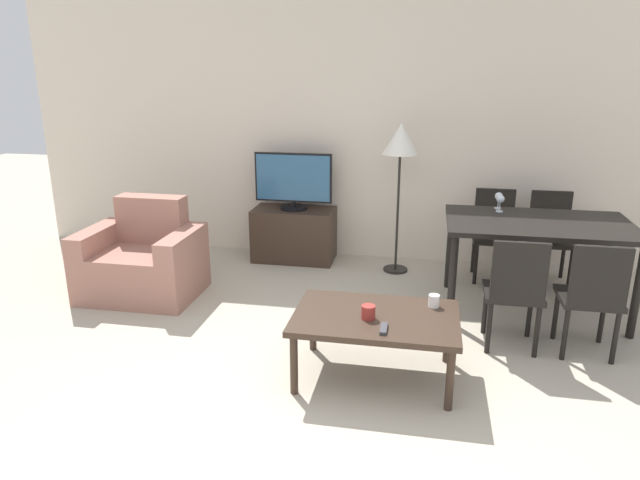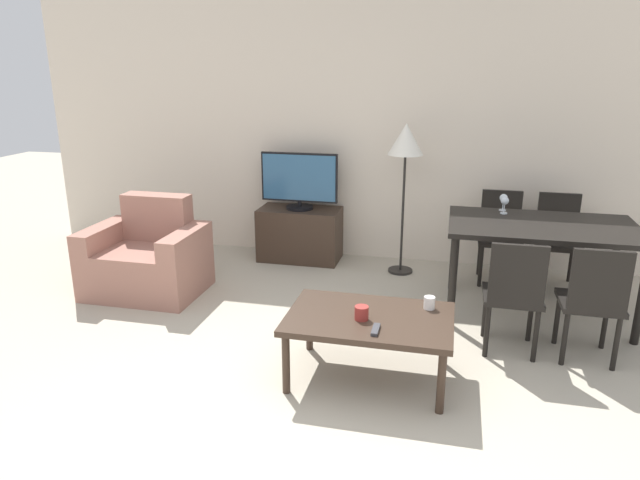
{
  "view_description": "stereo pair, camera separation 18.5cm",
  "coord_description": "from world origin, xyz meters",
  "px_view_note": "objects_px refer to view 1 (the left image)",
  "views": [
    {
      "loc": [
        0.68,
        -2.63,
        1.98
      ],
      "look_at": [
        -0.13,
        1.6,
        0.65
      ],
      "focal_mm": 32.0,
      "sensor_mm": 36.0,
      "label": 1
    },
    {
      "loc": [
        0.86,
        -2.59,
        1.98
      ],
      "look_at": [
        -0.13,
        1.6,
        0.65
      ],
      "focal_mm": 32.0,
      "sensor_mm": 36.0,
      "label": 2
    }
  ],
  "objects_px": {
    "dining_chair_near_right": "(592,294)",
    "cup_colored_far": "(368,312)",
    "tv_stand": "(294,234)",
    "floor_lamp": "(400,146)",
    "remote_primary": "(384,328)",
    "dining_chair_near": "(515,289)",
    "dining_chair_far_left": "(494,230)",
    "wine_glass_center": "(499,197)",
    "cup_white_near": "(434,301)",
    "armchair": "(143,262)",
    "dining_chair_far": "(550,233)",
    "coffee_table": "(376,322)",
    "dining_table": "(538,231)",
    "tv": "(293,181)",
    "wine_glass_left": "(500,200)"
  },
  "relations": [
    {
      "from": "dining_chair_near_right",
      "to": "cup_colored_far",
      "type": "bearing_deg",
      "value": -157.15
    },
    {
      "from": "tv_stand",
      "to": "dining_chair_near_right",
      "type": "relative_size",
      "value": 0.99
    },
    {
      "from": "floor_lamp",
      "to": "remote_primary",
      "type": "height_order",
      "value": "floor_lamp"
    },
    {
      "from": "dining_chair_near",
      "to": "remote_primary",
      "type": "xyz_separation_m",
      "value": [
        -0.86,
        -0.77,
        -0.02
      ]
    },
    {
      "from": "dining_chair_far_left",
      "to": "wine_glass_center",
      "type": "xyz_separation_m",
      "value": [
        -0.03,
        -0.39,
        0.4
      ]
    },
    {
      "from": "dining_chair_near_right",
      "to": "cup_white_near",
      "type": "relative_size",
      "value": 10.2
    },
    {
      "from": "armchair",
      "to": "dining_chair_far",
      "type": "xyz_separation_m",
      "value": [
        3.6,
        1.04,
        0.17
      ]
    },
    {
      "from": "coffee_table",
      "to": "cup_colored_far",
      "type": "xyz_separation_m",
      "value": [
        -0.04,
        -0.06,
        0.09
      ]
    },
    {
      "from": "dining_table",
      "to": "wine_glass_center",
      "type": "relative_size",
      "value": 9.97
    },
    {
      "from": "coffee_table",
      "to": "cup_colored_far",
      "type": "relative_size",
      "value": 11.89
    },
    {
      "from": "remote_primary",
      "to": "cup_white_near",
      "type": "height_order",
      "value": "cup_white_near"
    },
    {
      "from": "armchair",
      "to": "dining_chair_near_right",
      "type": "height_order",
      "value": "same"
    },
    {
      "from": "armchair",
      "to": "dining_table",
      "type": "bearing_deg",
      "value": 4.83
    },
    {
      "from": "tv_stand",
      "to": "remote_primary",
      "type": "relative_size",
      "value": 5.59
    },
    {
      "from": "dining_chair_far",
      "to": "wine_glass_center",
      "type": "bearing_deg",
      "value": -144.38
    },
    {
      "from": "tv",
      "to": "dining_chair_near_right",
      "type": "xyz_separation_m",
      "value": [
        2.5,
        -1.65,
        -0.37
      ]
    },
    {
      "from": "tv",
      "to": "cup_colored_far",
      "type": "relative_size",
      "value": 8.97
    },
    {
      "from": "wine_glass_center",
      "to": "floor_lamp",
      "type": "bearing_deg",
      "value": 157.27
    },
    {
      "from": "dining_chair_far_left",
      "to": "remote_primary",
      "type": "distance_m",
      "value": 2.45
    },
    {
      "from": "cup_colored_far",
      "to": "remote_primary",
      "type": "bearing_deg",
      "value": -52.76
    },
    {
      "from": "coffee_table",
      "to": "dining_chair_near",
      "type": "xyz_separation_m",
      "value": [
        0.92,
        0.56,
        0.08
      ]
    },
    {
      "from": "armchair",
      "to": "dining_table",
      "type": "height_order",
      "value": "armchair"
    },
    {
      "from": "tv",
      "to": "dining_chair_near_right",
      "type": "distance_m",
      "value": 3.02
    },
    {
      "from": "dining_chair_far",
      "to": "coffee_table",
      "type": "bearing_deg",
      "value": -124.51
    },
    {
      "from": "coffee_table",
      "to": "cup_white_near",
      "type": "bearing_deg",
      "value": 29.62
    },
    {
      "from": "cup_white_near",
      "to": "tv",
      "type": "bearing_deg",
      "value": 125.49
    },
    {
      "from": "coffee_table",
      "to": "wine_glass_center",
      "type": "relative_size",
      "value": 7.24
    },
    {
      "from": "dining_chair_far_left",
      "to": "coffee_table",
      "type": "bearing_deg",
      "value": -113.9
    },
    {
      "from": "armchair",
      "to": "dining_chair_far",
      "type": "distance_m",
      "value": 3.75
    },
    {
      "from": "coffee_table",
      "to": "dining_chair_far",
      "type": "xyz_separation_m",
      "value": [
        1.43,
        2.09,
        0.08
      ]
    },
    {
      "from": "tv_stand",
      "to": "dining_chair_far_left",
      "type": "relative_size",
      "value": 0.99
    },
    {
      "from": "floor_lamp",
      "to": "cup_white_near",
      "type": "relative_size",
      "value": 17.58
    },
    {
      "from": "remote_primary",
      "to": "dining_chair_far_left",
      "type": "bearing_deg",
      "value": 69.49
    },
    {
      "from": "wine_glass_center",
      "to": "remote_primary",
      "type": "bearing_deg",
      "value": -113.47
    },
    {
      "from": "remote_primary",
      "to": "cup_colored_far",
      "type": "bearing_deg",
      "value": 127.24
    },
    {
      "from": "dining_chair_near",
      "to": "dining_chair_far_left",
      "type": "xyz_separation_m",
      "value": [
        0.0,
        1.52,
        0.0
      ]
    },
    {
      "from": "coffee_table",
      "to": "dining_table",
      "type": "bearing_deg",
      "value": 48.31
    },
    {
      "from": "dining_table",
      "to": "cup_colored_far",
      "type": "xyz_separation_m",
      "value": [
        -1.22,
        -1.38,
        -0.2
      ]
    },
    {
      "from": "dining_chair_near_right",
      "to": "cup_colored_far",
      "type": "xyz_separation_m",
      "value": [
        -1.48,
        -0.62,
        0.01
      ]
    },
    {
      "from": "tv",
      "to": "wine_glass_left",
      "type": "height_order",
      "value": "tv"
    },
    {
      "from": "wine_glass_center",
      "to": "dining_chair_far_left",
      "type": "bearing_deg",
      "value": 85.51
    },
    {
      "from": "dining_chair_near_right",
      "to": "cup_colored_far",
      "type": "height_order",
      "value": "dining_chair_near_right"
    },
    {
      "from": "wine_glass_left",
      "to": "wine_glass_center",
      "type": "bearing_deg",
      "value": 91.42
    },
    {
      "from": "dining_table",
      "to": "wine_glass_center",
      "type": "height_order",
      "value": "wine_glass_center"
    },
    {
      "from": "dining_chair_far",
      "to": "tv_stand",
      "type": "bearing_deg",
      "value": 177.01
    },
    {
      "from": "armchair",
      "to": "dining_chair_near",
      "type": "bearing_deg",
      "value": -8.81
    },
    {
      "from": "tv",
      "to": "wine_glass_center",
      "type": "relative_size",
      "value": 5.45
    },
    {
      "from": "dining_chair_far",
      "to": "remote_primary",
      "type": "distance_m",
      "value": 2.67
    },
    {
      "from": "wine_glass_left",
      "to": "wine_glass_center",
      "type": "xyz_separation_m",
      "value": [
        -0.0,
        0.11,
        0.0
      ]
    },
    {
      "from": "tv",
      "to": "dining_chair_near",
      "type": "relative_size",
      "value": 0.94
    }
  ]
}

